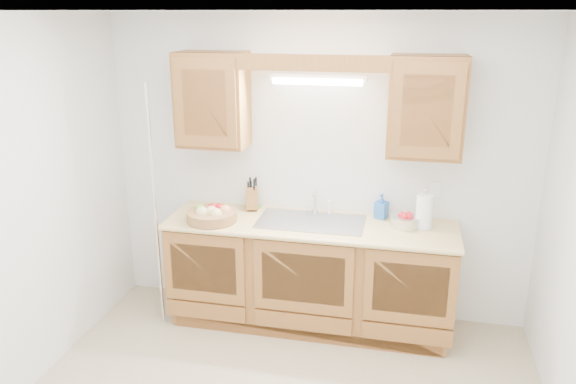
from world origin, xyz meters
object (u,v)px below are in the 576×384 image
(fruit_basket, at_px, (212,214))
(apple_bowl, at_px, (405,220))
(knife_block, at_px, (252,198))
(paper_towel, at_px, (424,212))

(fruit_basket, relative_size, apple_bowl, 1.74)
(fruit_basket, xyz_separation_m, knife_block, (0.24, 0.34, 0.05))
(knife_block, height_order, paper_towel, paper_towel)
(fruit_basket, relative_size, knife_block, 1.79)
(paper_towel, bearing_deg, fruit_basket, -172.90)
(knife_block, distance_m, paper_towel, 1.42)
(paper_towel, relative_size, apple_bowl, 1.10)
(apple_bowl, bearing_deg, fruit_basket, -172.46)
(knife_block, distance_m, apple_bowl, 1.28)
(fruit_basket, height_order, apple_bowl, fruit_basket)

